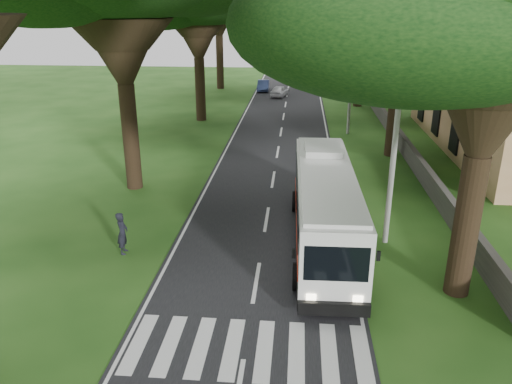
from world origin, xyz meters
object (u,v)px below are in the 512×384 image
Objects in this scene: pole_mid at (351,82)px; pole_far at (335,57)px; pole_near at (394,153)px; pedestrian at (122,233)px; coach_bus at (325,205)px; distant_car_b at (263,86)px; distant_car_c at (310,73)px; distant_car_a at (280,91)px.

pole_far is at bearing 90.00° from pole_mid.
pole_near is 4.27× the size of pedestrian.
pole_far reaches higher than coach_bus.
distant_car_b is at bearing 112.50° from pole_mid.
distant_car_a is at bearing 68.23° from distant_car_c.
distant_car_b is at bearing -46.59° from distant_car_a.
pole_mid is (0.00, 20.00, 0.00)m from pole_near.
distant_car_b is (-8.50, 0.52, -3.52)m from pole_far.
pole_near reaches higher than distant_car_a.
pole_near reaches higher than pedestrian.
coach_bus is at bearing -83.24° from distant_car_b.
distant_car_c is (-2.59, 13.09, -3.57)m from pole_far.
coach_bus reaches higher than distant_car_c.
pole_mid is at bearing 124.46° from distant_car_a.
coach_bus is at bearing 109.16° from distant_car_a.
distant_car_c is at bearing -89.23° from distant_car_a.
pole_near is 1.00× the size of pole_mid.
pole_far is 43.68m from pedestrian.
pole_mid is 1.00× the size of pole_far.
pole_near is 1.98× the size of distant_car_c.
pole_far is 9.21m from distant_car_b.
pole_mid reaches higher than distant_car_b.
distant_car_c is at bearing -14.30° from pedestrian.
coach_bus is (-2.80, -40.36, -2.33)m from pole_far.
pole_far is 1.98× the size of distant_car_c.
distant_car_b is 42.66m from pedestrian.
pole_far reaches higher than pedestrian.
pole_near reaches higher than distant_car_c.
distant_car_c is (3.75, 16.35, -0.05)m from distant_car_a.
coach_bus is at bearing 80.94° from distant_car_c.
pedestrian is at bearing -105.18° from pole_far.
distant_car_b is at bearing 56.01° from distant_car_c.
distant_car_a is at bearing -61.47° from distant_car_b.
pole_near is at bearing -79.33° from distant_car_b.
distant_car_a reaches higher than distant_car_c.
pedestrian is (-11.40, -22.04, -3.24)m from pole_mid.
pole_far reaches higher than distant_car_b.
pedestrian is at bearing -95.08° from distant_car_b.
distant_car_c is at bearing 94.48° from pole_mid.
distant_car_c is (0.21, 53.46, -1.24)m from coach_bus.
coach_bus is (-2.80, -20.36, -2.33)m from pole_mid.
distant_car_a is at bearing -152.85° from pole_far.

